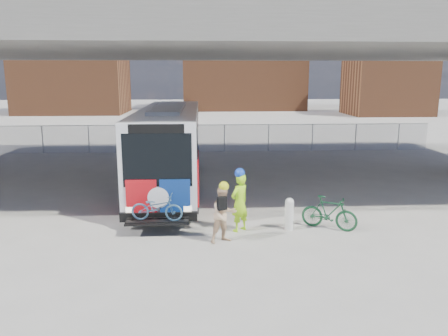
{
  "coord_description": "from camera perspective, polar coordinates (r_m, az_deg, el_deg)",
  "views": [
    {
      "loc": [
        -0.58,
        -17.09,
        4.99
      ],
      "look_at": [
        0.28,
        -1.0,
        1.6
      ],
      "focal_mm": 35.0,
      "sensor_mm": 36.0,
      "label": 1
    }
  ],
  "objects": [
    {
      "name": "bus",
      "position": [
        20.21,
        -7.07,
        3.59
      ],
      "size": [
        2.67,
        12.97,
        3.69
      ],
      "color": "silver",
      "rests_on": "ground"
    },
    {
      "name": "bike_parked",
      "position": [
        14.94,
        13.58,
        -5.71
      ],
      "size": [
        1.88,
        1.38,
        1.12
      ],
      "primitive_type": "imported",
      "rotation": [
        0.0,
        0.0,
        1.05
      ],
      "color": "#164627",
      "rests_on": "ground"
    },
    {
      "name": "bollard",
      "position": [
        14.61,
        8.52,
        -5.8
      ],
      "size": [
        0.29,
        0.29,
        1.1
      ],
      "color": "white",
      "rests_on": "ground"
    },
    {
      "name": "chainlink_fence",
      "position": [
        29.32,
        -1.92,
        4.88
      ],
      "size": [
        30.0,
        0.06,
        30.0
      ],
      "color": "gray",
      "rests_on": "ground"
    },
    {
      "name": "smokestack",
      "position": [
        73.94,
        8.73,
        17.58
      ],
      "size": [
        2.2,
        2.2,
        25.0
      ],
      "primitive_type": "cylinder",
      "color": "brown",
      "rests_on": "ground"
    },
    {
      "name": "cyclist_hivis",
      "position": [
        14.25,
        2.04,
        -4.32
      ],
      "size": [
        0.83,
        0.81,
        2.11
      ],
      "rotation": [
        0.0,
        0.0,
        3.85
      ],
      "color": "#AEFC1A",
      "rests_on": "ground"
    },
    {
      "name": "ground",
      "position": [
        17.82,
        -1.08,
        -4.39
      ],
      "size": [
        160.0,
        160.0,
        0.0
      ],
      "primitive_type": "plane",
      "color": "#9E9991",
      "rests_on": "ground"
    },
    {
      "name": "overpass",
      "position": [
        21.16,
        -1.55,
        16.09
      ],
      "size": [
        40.0,
        16.0,
        7.95
      ],
      "color": "#605E59",
      "rests_on": "ground"
    },
    {
      "name": "brick_buildings",
      "position": [
        65.35,
        -1.51,
        12.25
      ],
      "size": [
        54.0,
        22.0,
        12.0
      ],
      "color": "brown",
      "rests_on": "ground"
    },
    {
      "name": "cyclist_tan",
      "position": [
        13.3,
        -0.03,
        -6.02
      ],
      "size": [
        1.05,
        0.96,
        1.92
      ],
      "rotation": [
        0.0,
        0.0,
        0.45
      ],
      "color": "#DDB68D",
      "rests_on": "ground"
    }
  ]
}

